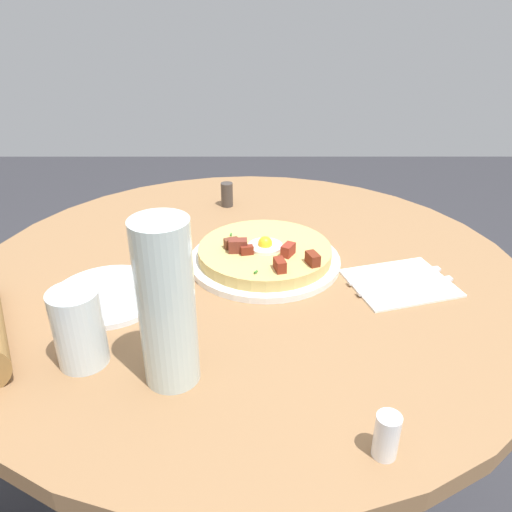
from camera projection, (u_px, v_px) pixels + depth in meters
name	position (u px, v px, depth m)	size (l,w,h in m)	color
dining_table	(248.00, 340.00, 1.02)	(1.02, 1.02, 0.71)	olive
pizza_plate	(265.00, 260.00, 0.95)	(0.28, 0.28, 0.01)	white
breakfast_pizza	(265.00, 252.00, 0.94)	(0.25, 0.25, 0.05)	tan
bread_plate	(109.00, 295.00, 0.85)	(0.19, 0.19, 0.01)	white
napkin	(400.00, 283.00, 0.89)	(0.17, 0.14, 0.00)	white
fork	(406.00, 286.00, 0.87)	(0.18, 0.01, 0.01)	silver
knife	(395.00, 276.00, 0.90)	(0.18, 0.01, 0.01)	silver
water_glass	(79.00, 328.00, 0.68)	(0.07, 0.07, 0.11)	silver
water_bottle	(167.00, 305.00, 0.63)	(0.07, 0.07, 0.23)	silver
salt_shaker	(386.00, 436.00, 0.55)	(0.03, 0.03, 0.06)	white
pepper_shaker	(227.00, 195.00, 1.19)	(0.03, 0.03, 0.06)	#3F3833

